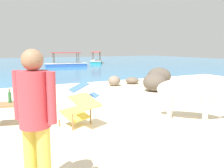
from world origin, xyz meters
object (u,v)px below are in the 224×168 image
at_px(person_standing, 35,115).
at_px(boat_blue, 66,64).
at_px(deck_chair_near, 84,93).
at_px(cow, 190,91).
at_px(low_bench_table, 7,108).
at_px(boat_teal, 96,61).
at_px(bottle, 10,97).
at_px(deck_chair_far, 80,109).

relative_size(person_standing, boat_blue, 0.43).
distance_m(deck_chair_near, boat_blue, 15.08).
xyz_separation_m(cow, low_bench_table, (-3.74, 1.44, -0.27)).
bearing_deg(deck_chair_near, boat_teal, 69.16).
relative_size(low_bench_table, bottle, 2.87).
height_order(deck_chair_far, boat_blue, boat_blue).
bearing_deg(low_bench_table, deck_chair_near, 37.74).
bearing_deg(cow, bottle, -156.43).
xyz_separation_m(person_standing, boat_teal, (10.09, 21.59, -0.70)).
height_order(cow, person_standing, person_standing).
bearing_deg(cow, boat_blue, 129.29).
bearing_deg(person_standing, boat_teal, -157.00).
xyz_separation_m(low_bench_table, person_standing, (0.13, -2.83, 0.55)).
bearing_deg(bottle, deck_chair_far, -33.97).
xyz_separation_m(bottle, person_standing, (0.06, -2.93, 0.35)).
height_order(low_bench_table, boat_blue, boat_blue).
height_order(bottle, deck_chair_far, bottle).
distance_m(cow, boat_teal, 21.22).
relative_size(deck_chair_near, boat_blue, 0.21).
bearing_deg(boat_teal, bottle, -2.07).
relative_size(bottle, boat_teal, 0.08).
xyz_separation_m(low_bench_table, boat_blue, (5.81, 15.44, -0.14)).
bearing_deg(boat_blue, low_bench_table, -104.71).
height_order(low_bench_table, person_standing, person_standing).
bearing_deg(deck_chair_near, boat_blue, 79.23).
xyz_separation_m(cow, deck_chair_far, (-2.39, 0.68, -0.28)).
relative_size(low_bench_table, deck_chair_far, 0.92).
height_order(deck_chair_far, person_standing, person_standing).
height_order(bottle, boat_blue, boat_blue).
relative_size(deck_chair_near, deck_chair_far, 0.87).
height_order(bottle, person_standing, person_standing).
xyz_separation_m(deck_chair_far, person_standing, (-1.22, -2.07, 0.56)).
bearing_deg(deck_chair_near, low_bench_table, -153.84).
distance_m(bottle, boat_teal, 21.25).
distance_m(bottle, person_standing, 2.95).
relative_size(cow, deck_chair_far, 1.67).
xyz_separation_m(person_standing, boat_blue, (5.68, 18.28, -0.70)).
bearing_deg(deck_chair_far, boat_teal, -49.22).
height_order(bottle, deck_chair_near, bottle).
xyz_separation_m(deck_chair_far, boat_teal, (8.87, 19.52, -0.13)).
height_order(low_bench_table, boat_teal, boat_teal).
bearing_deg(person_standing, deck_chair_far, -162.38).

